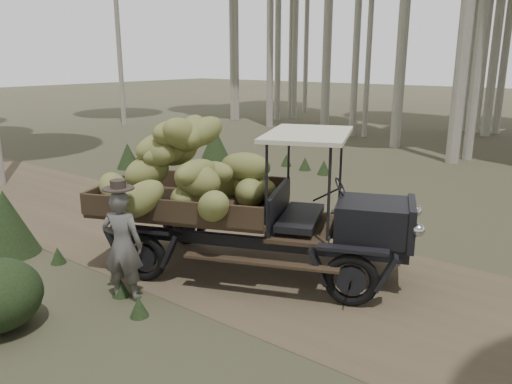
# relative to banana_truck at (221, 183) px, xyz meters

# --- Properties ---
(ground) EXTENTS (120.00, 120.00, 0.00)m
(ground) POSITION_rel_banana_truck_xyz_m (2.17, 0.57, -1.52)
(ground) COLOR #473D2B
(ground) RESTS_ON ground
(dirt_track) EXTENTS (70.00, 4.00, 0.01)m
(dirt_track) POSITION_rel_banana_truck_xyz_m (2.17, 0.57, -1.51)
(dirt_track) COLOR brown
(dirt_track) RESTS_ON ground
(banana_truck) EXTENTS (5.45, 3.69, 2.70)m
(banana_truck) POSITION_rel_banana_truck_xyz_m (0.00, 0.00, 0.00)
(banana_truck) COLOR black
(banana_truck) RESTS_ON ground
(farmer) EXTENTS (0.73, 0.63, 1.84)m
(farmer) POSITION_rel_banana_truck_xyz_m (-0.42, -1.73, -0.65)
(farmer) COLOR #55524E
(farmer) RESTS_ON ground
(undergrowth) EXTENTS (22.73, 22.40, 1.39)m
(undergrowth) POSITION_rel_banana_truck_xyz_m (0.14, -1.34, -0.96)
(undergrowth) COLOR #233319
(undergrowth) RESTS_ON ground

